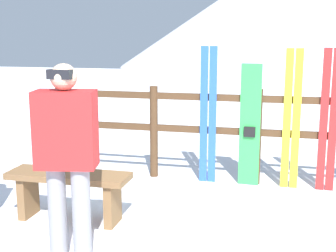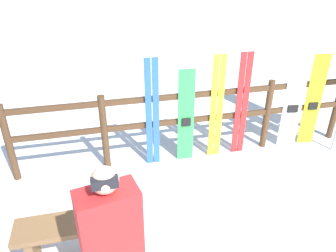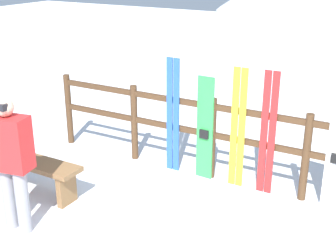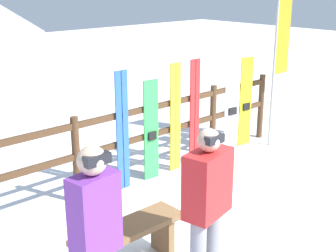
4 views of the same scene
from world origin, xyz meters
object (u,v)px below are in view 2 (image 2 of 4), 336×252
at_px(bench, 76,231).
at_px(ski_pair_red, 242,105).
at_px(ski_pair_yellow, 217,108).
at_px(snowboard_white, 293,104).
at_px(snowboard_green, 186,117).
at_px(person_red, 111,239).
at_px(ski_pair_blue, 152,114).
at_px(snowboard_yellow, 313,101).

height_order(bench, ski_pair_red, ski_pair_red).
height_order(ski_pair_yellow, snowboard_white, ski_pair_yellow).
bearing_deg(snowboard_white, ski_pair_red, 179.78).
bearing_deg(bench, snowboard_green, 43.55).
relative_size(person_red, ski_pair_red, 0.96).
bearing_deg(ski_pair_red, bench, -148.36).
bearing_deg(bench, ski_pair_blue, 54.15).
height_order(ski_pair_yellow, ski_pair_red, ski_pair_red).
height_order(snowboard_green, snowboard_white, snowboard_white).
bearing_deg(ski_pair_blue, snowboard_white, -0.09).
height_order(snowboard_green, ski_pair_yellow, ski_pair_yellow).
height_order(bench, snowboard_yellow, snowboard_yellow).
bearing_deg(snowboard_green, bench, -136.45).
bearing_deg(ski_pair_red, snowboard_white, -0.22).
bearing_deg(ski_pair_yellow, bench, -143.64).
xyz_separation_m(person_red, ski_pair_yellow, (1.73, 2.23, -0.08)).
distance_m(ski_pair_yellow, snowboard_white, 1.28).
bearing_deg(ski_pair_yellow, snowboard_yellow, -0.12).
bearing_deg(ski_pair_blue, snowboard_green, -0.40).
bearing_deg(ski_pair_red, person_red, -133.67).
height_order(snowboard_green, snowboard_yellow, snowboard_yellow).
bearing_deg(snowboard_yellow, snowboard_green, -180.00).
distance_m(ski_pair_yellow, ski_pair_red, 0.40).
xyz_separation_m(ski_pair_yellow, snowboard_white, (1.28, -0.00, -0.07)).
height_order(person_red, snowboard_yellow, person_red).
bearing_deg(snowboard_yellow, ski_pair_blue, 179.93).
bearing_deg(snowboard_green, ski_pair_yellow, 0.42).
bearing_deg(person_red, ski_pair_yellow, 52.26).
bearing_deg(bench, person_red, -64.07).
distance_m(bench, snowboard_yellow, 4.03).
bearing_deg(snowboard_yellow, snowboard_white, -180.00).
bearing_deg(ski_pair_blue, ski_pair_yellow, 0.00).
distance_m(snowboard_green, snowboard_yellow, 2.11).
bearing_deg(bench, snowboard_yellow, 22.30).
distance_m(bench, ski_pair_red, 2.95).
xyz_separation_m(ski_pair_red, snowboard_white, (0.87, -0.00, -0.07)).
relative_size(person_red, ski_pair_yellow, 0.96).
bearing_deg(ski_pair_red, ski_pair_blue, 180.00).
relative_size(ski_pair_blue, snowboard_green, 1.14).
height_order(ski_pair_blue, snowboard_white, ski_pair_blue).
distance_m(ski_pair_blue, ski_pair_yellow, 0.97).
height_order(bench, ski_pair_blue, ski_pair_blue).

